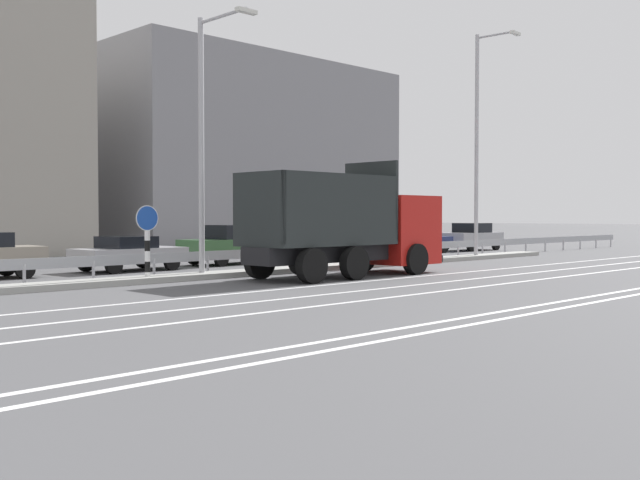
{
  "coord_description": "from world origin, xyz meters",
  "views": [
    {
      "loc": [
        -18.25,
        -17.7,
        1.97
      ],
      "look_at": [
        -0.38,
        0.27,
        1.15
      ],
      "focal_mm": 42.0,
      "sensor_mm": 36.0,
      "label": 1
    }
  ],
  "objects_px": {
    "dump_truck": "(365,234)",
    "parked_car_6": "(414,241)",
    "street_lamp_1": "(205,132)",
    "street_lamp_2": "(479,137)",
    "parked_car_4": "(235,245)",
    "parked_car_5": "(338,244)",
    "median_road_sign": "(147,242)",
    "parked_car_3": "(129,253)",
    "parked_car_7": "(471,237)"
  },
  "relations": [
    {
      "from": "parked_car_3",
      "to": "parked_car_4",
      "type": "relative_size",
      "value": 0.83
    },
    {
      "from": "parked_car_7",
      "to": "parked_car_5",
      "type": "bearing_deg",
      "value": 92.38
    },
    {
      "from": "parked_car_3",
      "to": "parked_car_4",
      "type": "xyz_separation_m",
      "value": [
        5.12,
        0.4,
        0.14
      ]
    },
    {
      "from": "dump_truck",
      "to": "parked_car_6",
      "type": "bearing_deg",
      "value": 121.8
    },
    {
      "from": "parked_car_3",
      "to": "parked_car_7",
      "type": "xyz_separation_m",
      "value": [
        22.34,
        0.49,
        0.13
      ]
    },
    {
      "from": "parked_car_5",
      "to": "parked_car_4",
      "type": "bearing_deg",
      "value": -90.55
    },
    {
      "from": "parked_car_7",
      "to": "parked_car_6",
      "type": "bearing_deg",
      "value": 89.98
    },
    {
      "from": "parked_car_5",
      "to": "parked_car_3",
      "type": "bearing_deg",
      "value": -86.97
    },
    {
      "from": "street_lamp_2",
      "to": "parked_car_7",
      "type": "distance_m",
      "value": 9.93
    },
    {
      "from": "parked_car_4",
      "to": "parked_car_5",
      "type": "bearing_deg",
      "value": 83.77
    },
    {
      "from": "street_lamp_2",
      "to": "parked_car_5",
      "type": "xyz_separation_m",
      "value": [
        -4.42,
        4.71,
        -4.93
      ]
    },
    {
      "from": "street_lamp_2",
      "to": "parked_car_6",
      "type": "distance_m",
      "value": 7.33
    },
    {
      "from": "median_road_sign",
      "to": "parked_car_6",
      "type": "height_order",
      "value": "median_road_sign"
    },
    {
      "from": "parked_car_6",
      "to": "street_lamp_1",
      "type": "bearing_deg",
      "value": -76.18
    },
    {
      "from": "dump_truck",
      "to": "street_lamp_1",
      "type": "xyz_separation_m",
      "value": [
        -4.74,
        2.46,
        3.22
      ]
    },
    {
      "from": "median_road_sign",
      "to": "street_lamp_2",
      "type": "xyz_separation_m",
      "value": [
        17.33,
        -0.1,
        4.37
      ]
    },
    {
      "from": "dump_truck",
      "to": "parked_car_6",
      "type": "distance_m",
      "value": 14.45
    },
    {
      "from": "dump_truck",
      "to": "median_road_sign",
      "type": "height_order",
      "value": "dump_truck"
    },
    {
      "from": "parked_car_4",
      "to": "parked_car_6",
      "type": "bearing_deg",
      "value": 87.45
    },
    {
      "from": "parked_car_4",
      "to": "parked_car_5",
      "type": "xyz_separation_m",
      "value": [
        5.76,
        -0.31,
        -0.14
      ]
    },
    {
      "from": "median_road_sign",
      "to": "parked_car_5",
      "type": "distance_m",
      "value": 13.72
    },
    {
      "from": "dump_truck",
      "to": "median_road_sign",
      "type": "distance_m",
      "value": 7.26
    },
    {
      "from": "street_lamp_2",
      "to": "parked_car_6",
      "type": "bearing_deg",
      "value": 70.82
    },
    {
      "from": "parked_car_4",
      "to": "parked_car_6",
      "type": "relative_size",
      "value": 0.97
    },
    {
      "from": "dump_truck",
      "to": "median_road_sign",
      "type": "bearing_deg",
      "value": -109.91
    },
    {
      "from": "dump_truck",
      "to": "street_lamp_2",
      "type": "height_order",
      "value": "street_lamp_2"
    },
    {
      "from": "parked_car_3",
      "to": "street_lamp_2",
      "type": "bearing_deg",
      "value": 70.38
    },
    {
      "from": "dump_truck",
      "to": "parked_car_5",
      "type": "bearing_deg",
      "value": 139.67
    },
    {
      "from": "street_lamp_1",
      "to": "parked_car_7",
      "type": "bearing_deg",
      "value": 12.76
    },
    {
      "from": "median_road_sign",
      "to": "parked_car_6",
      "type": "distance_m",
      "value": 19.78
    },
    {
      "from": "median_road_sign",
      "to": "street_lamp_1",
      "type": "relative_size",
      "value": 0.28
    },
    {
      "from": "dump_truck",
      "to": "parked_car_3",
      "type": "xyz_separation_m",
      "value": [
        -4.78,
        7.02,
        -0.72
      ]
    },
    {
      "from": "street_lamp_1",
      "to": "parked_car_7",
      "type": "relative_size",
      "value": 2.02
    },
    {
      "from": "median_road_sign",
      "to": "dump_truck",
      "type": "bearing_deg",
      "value": -20.21
    },
    {
      "from": "parked_car_5",
      "to": "parked_car_6",
      "type": "height_order",
      "value": "parked_car_6"
    },
    {
      "from": "dump_truck",
      "to": "parked_car_7",
      "type": "height_order",
      "value": "dump_truck"
    },
    {
      "from": "dump_truck",
      "to": "street_lamp_1",
      "type": "height_order",
      "value": "street_lamp_1"
    },
    {
      "from": "median_road_sign",
      "to": "street_lamp_2",
      "type": "relative_size",
      "value": 0.22
    },
    {
      "from": "median_road_sign",
      "to": "parked_car_4",
      "type": "relative_size",
      "value": 0.48
    },
    {
      "from": "parked_car_7",
      "to": "dump_truck",
      "type": "bearing_deg",
      "value": 113.54
    },
    {
      "from": "parked_car_4",
      "to": "parked_car_7",
      "type": "distance_m",
      "value": 17.22
    },
    {
      "from": "parked_car_5",
      "to": "street_lamp_1",
      "type": "bearing_deg",
      "value": -64.22
    },
    {
      "from": "street_lamp_1",
      "to": "street_lamp_2",
      "type": "relative_size",
      "value": 0.8
    },
    {
      "from": "median_road_sign",
      "to": "street_lamp_2",
      "type": "distance_m",
      "value": 17.88
    },
    {
      "from": "median_road_sign",
      "to": "parked_car_5",
      "type": "bearing_deg",
      "value": 19.62
    },
    {
      "from": "dump_truck",
      "to": "parked_car_3",
      "type": "distance_m",
      "value": 8.52
    },
    {
      "from": "street_lamp_2",
      "to": "parked_car_7",
      "type": "relative_size",
      "value": 2.52
    },
    {
      "from": "parked_car_5",
      "to": "parked_car_6",
      "type": "distance_m",
      "value": 6.23
    },
    {
      "from": "parked_car_6",
      "to": "parked_car_7",
      "type": "distance_m",
      "value": 5.25
    },
    {
      "from": "median_road_sign",
      "to": "parked_car_7",
      "type": "xyz_separation_m",
      "value": [
        24.37,
        5.0,
        -0.43
      ]
    }
  ]
}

